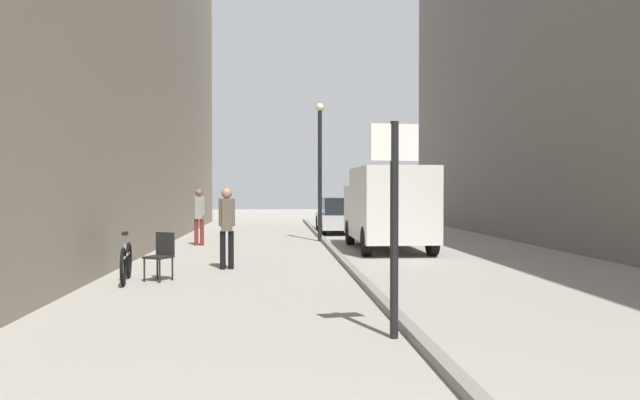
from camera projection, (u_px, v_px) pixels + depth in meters
name	position (u px, v px, depth m)	size (l,w,h in m)	color
ground_plane	(278.00, 268.00, 13.40)	(80.00, 80.00, 0.00)	gray
kerb_strip	(347.00, 264.00, 13.52)	(0.16, 40.00, 0.12)	slate
pedestrian_main_foreground	(199.00, 213.00, 18.74)	(0.36, 0.23, 1.80)	maroon
pedestrian_mid_block	(227.00, 222.00, 13.14)	(0.36, 0.24, 1.82)	black
delivery_van	(388.00, 206.00, 17.36)	(2.03, 4.90, 2.42)	silver
parked_car	(340.00, 215.00, 24.40)	(1.86, 4.21, 1.45)	#B7B7BC
street_sign_post	(394.00, 210.00, 7.02)	(0.60, 0.12, 2.60)	black
lamp_post	(320.00, 162.00, 20.25)	(0.28, 0.28, 4.76)	black
bicycle_leaning	(126.00, 262.00, 11.35)	(0.32, 1.76, 0.98)	black
cafe_chair_near_window	(161.00, 253.00, 11.51)	(0.60, 0.60, 0.94)	black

